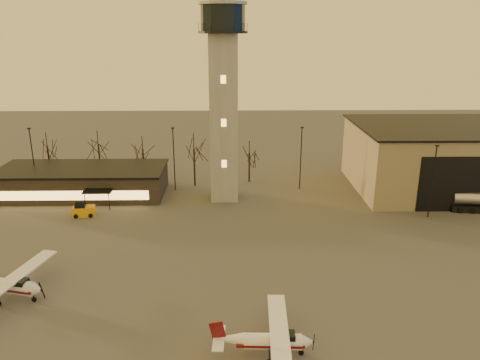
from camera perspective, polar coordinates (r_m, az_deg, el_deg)
The scene contains 10 objects.
ground at distance 44.52m, azimuth -2.44°, elevation -15.64°, with size 220.00×220.00×0.00m, color #413F3C.
control_tower at distance 67.58m, azimuth -2.01°, elevation 10.91°, with size 6.80×6.80×32.60m.
hangar at distance 81.46m, azimuth 24.39°, elevation 2.52°, with size 30.60×20.60×10.30m.
terminal at distance 76.22m, azimuth -18.63°, elevation -0.14°, with size 25.40×12.20×4.30m.
light_poles at distance 70.72m, azimuth -1.49°, elevation 2.21°, with size 58.50×12.25×10.14m.
tree_row at distance 79.88m, azimuth -11.71°, elevation 4.07°, with size 37.20×9.20×8.80m.
cessna_front at distance 39.05m, azimuth 4.20°, elevation -19.28°, with size 8.62×10.89×3.00m.
cessna_rear at distance 50.50m, azimuth -26.14°, elevation -11.78°, with size 9.55×11.93×3.29m.
fuel_truck at distance 74.03m, azimuth 27.03°, elevation -2.59°, with size 7.75×3.27×2.79m.
service_cart at distance 67.99m, azimuth -18.54°, elevation -3.60°, with size 3.09×2.16×1.85m.
Camera 1 is at (1.22, -37.05, 24.65)m, focal length 35.00 mm.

